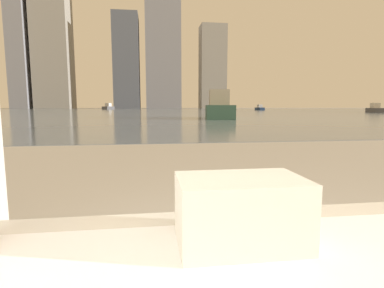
# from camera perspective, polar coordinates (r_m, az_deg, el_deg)

# --- Properties ---
(towel_stack) EXTENTS (0.29, 0.19, 0.16)m
(towel_stack) POSITION_cam_1_polar(r_m,az_deg,el_deg) (0.73, 9.20, -12.47)
(towel_stack) COLOR silver
(towel_stack) RESTS_ON bathtub
(harbor_water) EXTENTS (180.00, 110.00, 0.01)m
(harbor_water) POSITION_cam_1_polar(r_m,az_deg,el_deg) (61.92, -7.60, 6.36)
(harbor_water) COLOR slate
(harbor_water) RESTS_ON ground_plane
(harbor_boat_1) EXTENTS (2.67, 5.52, 1.98)m
(harbor_boat_1) POSITION_cam_1_polar(r_m,az_deg,el_deg) (21.28, 5.14, 6.76)
(harbor_boat_1) COLOR #335647
(harbor_boat_1) RESTS_ON harbor_water
(harbor_boat_2) EXTENTS (2.82, 4.70, 1.67)m
(harbor_boat_2) POSITION_cam_1_polar(r_m,az_deg,el_deg) (83.14, -15.66, 6.77)
(harbor_boat_2) COLOR #4C4C51
(harbor_boat_2) RESTS_ON harbor_water
(harbor_boat_3) EXTENTS (2.22, 3.66, 1.30)m
(harbor_boat_3) POSITION_cam_1_polar(r_m,az_deg,el_deg) (48.30, 31.47, 5.69)
(harbor_boat_3) COLOR #4C4C51
(harbor_boat_3) RESTS_ON harbor_water
(harbor_boat_4) EXTENTS (1.16, 3.27, 1.22)m
(harbor_boat_4) POSITION_cam_1_polar(r_m,az_deg,el_deg) (66.88, 12.77, 6.68)
(harbor_boat_4) COLOR navy
(harbor_boat_4) RESTS_ON harbor_water
(skyline_tower_0) EXTENTS (6.10, 13.08, 61.31)m
(skyline_tower_0) POSITION_cam_1_polar(r_m,az_deg,el_deg) (129.73, -29.90, 19.57)
(skyline_tower_0) COLOR slate
(skyline_tower_0) RESTS_ON ground_plane
(skyline_tower_1) EXTENTS (12.23, 10.98, 77.02)m
(skyline_tower_1) POSITION_cam_1_polar(r_m,az_deg,el_deg) (128.54, -25.41, 23.59)
(skyline_tower_1) COLOR gray
(skyline_tower_1) RESTS_ON ground_plane
(skyline_tower_2) EXTENTS (9.21, 13.43, 34.22)m
(skyline_tower_2) POSITION_cam_1_polar(r_m,az_deg,el_deg) (119.32, -12.31, 14.89)
(skyline_tower_2) COLOR #4C515B
(skyline_tower_2) RESTS_ON ground_plane
(skyline_tower_4) EXTENTS (9.83, 8.10, 31.79)m
(skyline_tower_4) POSITION_cam_1_polar(r_m,az_deg,el_deg) (121.35, 3.92, 14.32)
(skyline_tower_4) COLOR gray
(skyline_tower_4) RESTS_ON ground_plane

